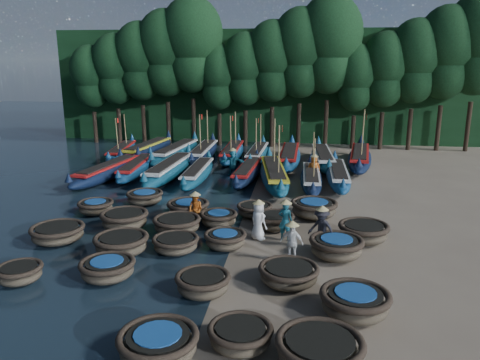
# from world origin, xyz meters

# --- Properties ---
(ground) EXTENTS (120.00, 120.00, 0.00)m
(ground) POSITION_xyz_m (0.00, 0.00, 0.00)
(ground) COLOR #7C705B
(ground) RESTS_ON ground
(foliage_wall) EXTENTS (40.00, 3.00, 10.00)m
(foliage_wall) POSITION_xyz_m (0.00, 23.50, 5.00)
(foliage_wall) COLOR black
(foliage_wall) RESTS_ON ground
(coracle_2) EXTENTS (2.41, 2.41, 0.73)m
(coracle_2) POSITION_xyz_m (-0.75, -10.34, 0.42)
(coracle_2) COLOR brown
(coracle_2) RESTS_ON ground
(coracle_3) EXTENTS (1.90, 1.90, 0.65)m
(coracle_3) POSITION_xyz_m (1.25, -9.62, 0.37)
(coracle_3) COLOR brown
(coracle_3) RESTS_ON ground
(coracle_4) EXTENTS (2.25, 2.25, 0.77)m
(coracle_4) POSITION_xyz_m (3.28, -10.10, 0.44)
(coracle_4) COLOR brown
(coracle_4) RESTS_ON ground
(coracle_5) EXTENTS (1.57, 1.57, 0.63)m
(coracle_5) POSITION_xyz_m (-6.66, -6.92, 0.36)
(coracle_5) COLOR brown
(coracle_5) RESTS_ON ground
(coracle_6) EXTENTS (2.15, 2.15, 0.71)m
(coracle_6) POSITION_xyz_m (-3.80, -6.29, 0.41)
(coracle_6) COLOR brown
(coracle_6) RESTS_ON ground
(coracle_7) EXTENTS (2.12, 2.12, 0.72)m
(coracle_7) POSITION_xyz_m (-0.32, -6.93, 0.41)
(coracle_7) COLOR brown
(coracle_7) RESTS_ON ground
(coracle_8) EXTENTS (2.07, 2.07, 0.68)m
(coracle_8) POSITION_xyz_m (2.39, -5.84, 0.39)
(coracle_8) COLOR brown
(coracle_8) RESTS_ON ground
(coracle_9) EXTENTS (2.46, 2.46, 0.80)m
(coracle_9) POSITION_xyz_m (4.38, -7.63, 0.46)
(coracle_9) COLOR brown
(coracle_9) RESTS_ON ground
(coracle_10) EXTENTS (2.61, 2.61, 0.73)m
(coracle_10) POSITION_xyz_m (-7.22, -3.32, 0.41)
(coracle_10) COLOR brown
(coracle_10) RESTS_ON ground
(coracle_11) EXTENTS (2.39, 2.39, 0.80)m
(coracle_11) POSITION_xyz_m (-4.12, -4.20, 0.46)
(coracle_11) COLOR brown
(coracle_11) RESTS_ON ground
(coracle_12) EXTENTS (2.06, 2.06, 0.65)m
(coracle_12) POSITION_xyz_m (-2.10, -3.69, 0.37)
(coracle_12) COLOR brown
(coracle_12) RESTS_ON ground
(coracle_13) EXTENTS (2.00, 2.00, 0.68)m
(coracle_13) POSITION_xyz_m (-0.23, -3.08, 0.40)
(coracle_13) COLOR brown
(coracle_13) RESTS_ON ground
(coracle_14) EXTENTS (2.46, 2.46, 0.82)m
(coracle_14) POSITION_xyz_m (4.12, -3.44, 0.47)
(coracle_14) COLOR brown
(coracle_14) RESTS_ON ground
(coracle_15) EXTENTS (2.57, 2.57, 0.84)m
(coracle_15) POSITION_xyz_m (-5.02, -1.53, 0.48)
(coracle_15) COLOR brown
(coracle_15) RESTS_ON ground
(coracle_16) EXTENTS (2.12, 2.12, 0.75)m
(coracle_16) POSITION_xyz_m (-2.58, -1.69, 0.43)
(coracle_16) COLOR brown
(coracle_16) RESTS_ON ground
(coracle_17) EXTENTS (1.87, 1.87, 0.69)m
(coracle_17) POSITION_xyz_m (-0.93, -0.57, 0.40)
(coracle_17) COLOR brown
(coracle_17) RESTS_ON ground
(coracle_18) EXTENTS (2.18, 2.18, 0.71)m
(coracle_18) POSITION_xyz_m (1.58, -0.59, 0.41)
(coracle_18) COLOR brown
(coracle_18) RESTS_ON ground
(coracle_19) EXTENTS (2.46, 2.46, 0.80)m
(coracle_19) POSITION_xyz_m (5.35, -1.64, 0.46)
(coracle_19) COLOR brown
(coracle_19) RESTS_ON ground
(coracle_20) EXTENTS (1.79, 1.79, 0.67)m
(coracle_20) POSITION_xyz_m (-7.23, 0.38, 0.39)
(coracle_20) COLOR brown
(coracle_20) RESTS_ON ground
(coracle_21) EXTENTS (2.18, 2.18, 0.69)m
(coracle_21) POSITION_xyz_m (-5.37, 2.25, 0.40)
(coracle_21) COLOR brown
(coracle_21) RESTS_ON ground
(coracle_22) EXTENTS (2.39, 2.39, 0.80)m
(coracle_22) POSITION_xyz_m (-2.60, 0.47, 0.47)
(coracle_22) COLOR brown
(coracle_22) RESTS_ON ground
(coracle_23) EXTENTS (1.73, 1.73, 0.65)m
(coracle_23) POSITION_xyz_m (0.55, 0.95, 0.37)
(coracle_23) COLOR brown
(coracle_23) RESTS_ON ground
(coracle_24) EXTENTS (2.37, 2.37, 0.82)m
(coracle_24) POSITION_xyz_m (3.38, 1.28, 0.47)
(coracle_24) COLOR brown
(coracle_24) RESTS_ON ground
(long_boat_1) EXTENTS (2.66, 8.32, 1.48)m
(long_boat_1) POSITION_xyz_m (-9.34, 6.97, 0.56)
(long_boat_1) COLOR #0D1932
(long_boat_1) RESTS_ON ground
(long_boat_2) EXTENTS (1.77, 7.58, 1.34)m
(long_boat_2) POSITION_xyz_m (-7.98, 8.29, 0.51)
(long_boat_2) COLOR navy
(long_boat_2) RESTS_ON ground
(long_boat_3) EXTENTS (2.03, 8.89, 1.57)m
(long_boat_3) POSITION_xyz_m (-5.60, 7.78, 0.60)
(long_boat_3) COLOR #104C5F
(long_boat_3) RESTS_ON ground
(long_boat_4) EXTENTS (1.40, 7.69, 1.35)m
(long_boat_4) POSITION_xyz_m (-3.68, 7.37, 0.52)
(long_boat_4) COLOR #104C5F
(long_boat_4) RESTS_ON ground
(long_boat_5) EXTENTS (1.81, 7.64, 1.35)m
(long_boat_5) POSITION_xyz_m (-0.62, 8.10, 0.51)
(long_boat_5) COLOR #0D1932
(long_boat_5) RESTS_ON ground
(long_boat_6) EXTENTS (2.83, 9.00, 3.86)m
(long_boat_6) POSITION_xyz_m (1.09, 7.11, 0.61)
(long_boat_6) COLOR #104C5F
(long_boat_6) RESTS_ON ground
(long_boat_7) EXTENTS (1.33, 7.39, 3.14)m
(long_boat_7) POSITION_xyz_m (3.33, 7.03, 0.50)
(long_boat_7) COLOR #0D1932
(long_boat_7) RESTS_ON ground
(long_boat_8) EXTENTS (1.42, 7.95, 1.40)m
(long_boat_8) POSITION_xyz_m (4.96, 7.84, 0.53)
(long_boat_8) COLOR navy
(long_boat_8) RESTS_ON ground
(long_boat_9) EXTENTS (2.28, 7.60, 3.26)m
(long_boat_9) POSITION_xyz_m (-11.01, 13.49, 0.52)
(long_boat_9) COLOR navy
(long_boat_9) RESTS_ON ground
(long_boat_10) EXTENTS (2.64, 8.67, 1.54)m
(long_boat_10) POSITION_xyz_m (-9.21, 14.23, 0.59)
(long_boat_10) COLOR #0D1932
(long_boat_10) RESTS_ON ground
(long_boat_11) EXTENTS (2.58, 9.07, 1.61)m
(long_boat_11) POSITION_xyz_m (-6.69, 13.33, 0.61)
(long_boat_11) COLOR #104C5F
(long_boat_11) RESTS_ON ground
(long_boat_12) EXTENTS (1.58, 8.53, 3.62)m
(long_boat_12) POSITION_xyz_m (-4.64, 13.70, 0.58)
(long_boat_12) COLOR #0D1932
(long_boat_12) RESTS_ON ground
(long_boat_13) EXTENTS (1.56, 8.29, 3.52)m
(long_boat_13) POSITION_xyz_m (-2.48, 13.99, 0.56)
(long_boat_13) COLOR navy
(long_boat_13) RESTS_ON ground
(long_boat_14) EXTENTS (1.66, 7.94, 3.38)m
(long_boat_14) POSITION_xyz_m (-0.56, 13.86, 0.54)
(long_boat_14) COLOR #104C5F
(long_boat_14) RESTS_ON ground
(long_boat_15) EXTENTS (1.74, 9.03, 1.59)m
(long_boat_15) POSITION_xyz_m (1.86, 12.74, 0.61)
(long_boat_15) COLOR navy
(long_boat_15) RESTS_ON ground
(long_boat_16) EXTENTS (1.96, 8.81, 1.55)m
(long_boat_16) POSITION_xyz_m (4.23, 12.65, 0.59)
(long_boat_16) COLOR #104C5F
(long_boat_16) RESTS_ON ground
(long_boat_17) EXTENTS (2.75, 9.15, 3.92)m
(long_boat_17) POSITION_xyz_m (6.83, 12.96, 0.62)
(long_boat_17) COLOR #0D1932
(long_boat_17) RESTS_ON ground
(fisherman_0) EXTENTS (0.96, 0.93, 1.87)m
(fisherman_0) POSITION_xyz_m (1.00, -1.90, 0.89)
(fisherman_0) COLOR silver
(fisherman_0) RESTS_ON ground
(fisherman_1) EXTENTS (0.71, 0.57, 1.88)m
(fisherman_1) POSITION_xyz_m (2.12, -1.80, 0.94)
(fisherman_1) COLOR #185768
(fisherman_1) RESTS_ON ground
(fisherman_2) EXTENTS (0.92, 0.85, 1.71)m
(fisherman_2) POSITION_xyz_m (-2.01, -0.52, 0.82)
(fisherman_2) COLOR #B65618
(fisherman_2) RESTS_ON ground
(fisherman_3) EXTENTS (1.30, 1.11, 1.94)m
(fisherman_3) POSITION_xyz_m (3.57, -2.67, 0.91)
(fisherman_3) COLOR black
(fisherman_3) RESTS_ON ground
(fisherman_4) EXTENTS (0.95, 0.58, 1.72)m
(fisherman_4) POSITION_xyz_m (2.43, -3.97, 0.84)
(fisherman_4) COLOR silver
(fisherman_4) RESTS_ON ground
(fisherman_5) EXTENTS (1.60, 0.52, 1.92)m
(fisherman_5) POSITION_xyz_m (-1.72, 9.22, 0.89)
(fisherman_5) COLOR #185768
(fisherman_5) RESTS_ON ground
(fisherman_6) EXTENTS (0.91, 0.68, 1.89)m
(fisherman_6) POSITION_xyz_m (3.50, 8.10, 0.90)
(fisherman_6) COLOR #B65618
(fisherman_6) RESTS_ON ground
(tree_0) EXTENTS (3.68, 3.68, 8.68)m
(tree_0) POSITION_xyz_m (-16.00, 20.00, 5.97)
(tree_0) COLOR black
(tree_0) RESTS_ON ground
(tree_1) EXTENTS (4.09, 4.09, 9.65)m
(tree_1) POSITION_xyz_m (-13.70, 20.00, 6.65)
(tree_1) COLOR black
(tree_1) RESTS_ON ground
(tree_2) EXTENTS (4.51, 4.51, 10.63)m
(tree_2) POSITION_xyz_m (-11.40, 20.00, 7.32)
(tree_2) COLOR black
(tree_2) RESTS_ON ground
(tree_3) EXTENTS (4.92, 4.92, 11.60)m
(tree_3) POSITION_xyz_m (-9.10, 20.00, 8.00)
(tree_3) COLOR black
(tree_3) RESTS_ON ground
(tree_4) EXTENTS (5.34, 5.34, 12.58)m
(tree_4) POSITION_xyz_m (-6.80, 20.00, 8.67)
(tree_4) COLOR black
(tree_4) RESTS_ON ground
(tree_5) EXTENTS (3.68, 3.68, 8.68)m
(tree_5) POSITION_xyz_m (-4.50, 20.00, 5.97)
(tree_5) COLOR black
(tree_5) RESTS_ON ground
(tree_6) EXTENTS (4.09, 4.09, 9.65)m
(tree_6) POSITION_xyz_m (-2.20, 20.00, 6.65)
(tree_6) COLOR black
(tree_6) RESTS_ON ground
(tree_7) EXTENTS (4.51, 4.51, 10.63)m
(tree_7) POSITION_xyz_m (0.10, 20.00, 7.32)
(tree_7) COLOR black
(tree_7) RESTS_ON ground
(tree_8) EXTENTS (4.92, 4.92, 11.60)m
(tree_8) POSITION_xyz_m (2.40, 20.00, 8.00)
(tree_8) COLOR black
(tree_8) RESTS_ON ground
(tree_9) EXTENTS (5.34, 5.34, 12.58)m
(tree_9) POSITION_xyz_m (4.70, 20.00, 8.67)
(tree_9) COLOR black
(tree_9) RESTS_ON ground
(tree_10) EXTENTS (3.68, 3.68, 8.68)m
(tree_10) POSITION_xyz_m (7.00, 20.00, 5.97)
(tree_10) COLOR black
(tree_10) RESTS_ON ground
(tree_11) EXTENTS (4.09, 4.09, 9.65)m
(tree_11) POSITION_xyz_m (9.30, 20.00, 6.65)
(tree_11) COLOR black
(tree_11) RESTS_ON ground
(tree_12) EXTENTS (4.51, 4.51, 10.63)m
(tree_12) POSITION_xyz_m (11.60, 20.00, 7.32)
(tree_12) COLOR black
(tree_12) RESTS_ON ground
(tree_13) EXTENTS (4.92, 4.92, 11.60)m
(tree_13) POSITION_xyz_m (13.90, 20.00, 8.00)
(tree_13) COLOR black
(tree_13) RESTS_ON ground
(tree_14) EXTENTS (5.34, 5.34, 12.58)m
(tree_14) POSITION_xyz_m (16.20, 20.00, 8.67)
(tree_14) COLOR black
(tree_14) RESTS_ON ground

